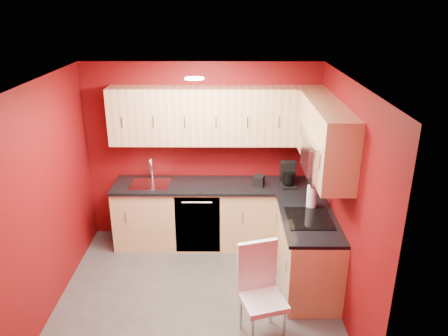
{
  "coord_description": "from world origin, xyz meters",
  "views": [
    {
      "loc": [
        0.34,
        -4.24,
        3.26
      ],
      "look_at": [
        0.31,
        0.55,
        1.39
      ],
      "focal_mm": 35.0,
      "sensor_mm": 36.0,
      "label": 1
    }
  ],
  "objects_px": {
    "paper_towel": "(312,197)",
    "dining_chair": "(263,296)",
    "microwave": "(324,157)",
    "sink": "(150,181)",
    "coffee_maker": "(289,175)",
    "napkin_holder": "(259,181)"
  },
  "relations": [
    {
      "from": "coffee_maker",
      "to": "paper_towel",
      "type": "xyz_separation_m",
      "value": [
        0.2,
        -0.61,
        -0.03
      ]
    },
    {
      "from": "microwave",
      "to": "dining_chair",
      "type": "relative_size",
      "value": 0.74
    },
    {
      "from": "coffee_maker",
      "to": "napkin_holder",
      "type": "relative_size",
      "value": 2.31
    },
    {
      "from": "sink",
      "to": "napkin_holder",
      "type": "relative_size",
      "value": 3.64
    },
    {
      "from": "microwave",
      "to": "dining_chair",
      "type": "distance_m",
      "value": 1.6
    },
    {
      "from": "sink",
      "to": "napkin_holder",
      "type": "distance_m",
      "value": 1.47
    },
    {
      "from": "coffee_maker",
      "to": "paper_towel",
      "type": "height_order",
      "value": "coffee_maker"
    },
    {
      "from": "napkin_holder",
      "to": "dining_chair",
      "type": "distance_m",
      "value": 1.88
    },
    {
      "from": "sink",
      "to": "coffee_maker",
      "type": "distance_m",
      "value": 1.87
    },
    {
      "from": "napkin_holder",
      "to": "paper_towel",
      "type": "bearing_deg",
      "value": -47.59
    },
    {
      "from": "sink",
      "to": "coffee_maker",
      "type": "bearing_deg",
      "value": -2.67
    },
    {
      "from": "microwave",
      "to": "coffee_maker",
      "type": "height_order",
      "value": "microwave"
    },
    {
      "from": "coffee_maker",
      "to": "napkin_holder",
      "type": "xyz_separation_m",
      "value": [
        -0.39,
        0.03,
        -0.09
      ]
    },
    {
      "from": "napkin_holder",
      "to": "paper_towel",
      "type": "relative_size",
      "value": 0.52
    },
    {
      "from": "paper_towel",
      "to": "microwave",
      "type": "bearing_deg",
      "value": -82.69
    },
    {
      "from": "microwave",
      "to": "napkin_holder",
      "type": "bearing_deg",
      "value": 123.51
    },
    {
      "from": "coffee_maker",
      "to": "napkin_holder",
      "type": "height_order",
      "value": "coffee_maker"
    },
    {
      "from": "microwave",
      "to": "coffee_maker",
      "type": "distance_m",
      "value": 1.11
    },
    {
      "from": "napkin_holder",
      "to": "dining_chair",
      "type": "bearing_deg",
      "value": -92.19
    },
    {
      "from": "coffee_maker",
      "to": "paper_towel",
      "type": "relative_size",
      "value": 1.2
    },
    {
      "from": "paper_towel",
      "to": "dining_chair",
      "type": "height_order",
      "value": "paper_towel"
    },
    {
      "from": "sink",
      "to": "dining_chair",
      "type": "distance_m",
      "value": 2.38
    }
  ]
}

